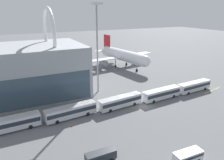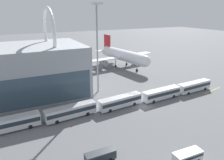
% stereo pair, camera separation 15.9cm
% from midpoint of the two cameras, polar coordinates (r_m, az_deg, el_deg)
% --- Properties ---
extents(ground_plane, '(440.00, 440.00, 0.00)m').
position_cam_midpoint_polar(ground_plane, '(64.53, 8.11, -6.95)').
color(ground_plane, slate).
extents(airliner_at_gate_far, '(36.84, 35.26, 14.24)m').
position_cam_midpoint_polar(airliner_at_gate_far, '(106.31, 2.71, 6.46)').
color(airliner_at_gate_far, white).
rests_on(airliner_at_gate_far, ground_plane).
extents(shuttle_bus_0, '(13.61, 3.42, 3.31)m').
position_cam_midpoint_polar(shuttle_bus_0, '(56.59, -25.18, -10.21)').
color(shuttle_bus_0, silver).
rests_on(shuttle_bus_0, ground_plane).
extents(shuttle_bus_1, '(13.70, 4.03, 3.31)m').
position_cam_midpoint_polar(shuttle_bus_1, '(58.13, -10.77, -7.92)').
color(shuttle_bus_1, silver).
rests_on(shuttle_bus_1, ground_plane).
extents(shuttle_bus_2, '(13.71, 4.16, 3.31)m').
position_cam_midpoint_polar(shuttle_bus_2, '(62.88, 2.09, -5.52)').
color(shuttle_bus_2, silver).
rests_on(shuttle_bus_2, ground_plane).
extents(shuttle_bus_3, '(13.67, 3.78, 3.31)m').
position_cam_midpoint_polar(shuttle_bus_3, '(70.16, 12.72, -3.40)').
color(shuttle_bus_3, silver).
rests_on(shuttle_bus_3, ground_plane).
extents(shuttle_bus_4, '(13.68, 3.84, 3.31)m').
position_cam_midpoint_polar(shuttle_bus_4, '(80.00, 20.62, -1.44)').
color(shuttle_bus_4, silver).
rests_on(shuttle_bus_4, ground_plane).
extents(service_van_foreground, '(5.82, 2.08, 2.01)m').
position_cam_midpoint_polar(service_van_foreground, '(42.94, -3.06, -19.12)').
color(service_van_foreground, '#2D3338').
rests_on(service_van_foreground, ground_plane).
extents(service_van_crossing, '(5.74, 2.38, 2.12)m').
position_cam_midpoint_polar(service_van_crossing, '(44.99, 19.15, -18.18)').
color(service_van_crossing, silver).
rests_on(service_van_crossing, ground_plane).
extents(floodlight_mast, '(3.05, 3.05, 29.01)m').
position_cam_midpoint_polar(floodlight_mast, '(70.82, -4.05, 13.17)').
color(floodlight_mast, gray).
rests_on(floodlight_mast, ground_plane).
extents(lane_stripe_2, '(6.68, 1.45, 0.01)m').
position_cam_midpoint_polar(lane_stripe_2, '(81.91, 20.10, -2.38)').
color(lane_stripe_2, yellow).
rests_on(lane_stripe_2, ground_plane).
extents(lane_stripe_4, '(10.19, 2.40, 0.01)m').
position_cam_midpoint_polar(lane_stripe_4, '(84.13, 24.69, -2.42)').
color(lane_stripe_4, yellow).
rests_on(lane_stripe_4, ground_plane).
extents(traffic_cone_0, '(0.50, 0.50, 0.61)m').
position_cam_midpoint_polar(traffic_cone_0, '(54.90, -10.44, -11.50)').
color(traffic_cone_0, black).
rests_on(traffic_cone_0, ground_plane).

